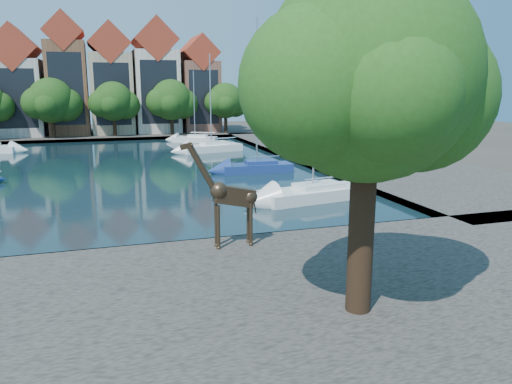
# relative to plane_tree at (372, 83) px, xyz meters

# --- Properties ---
(ground) EXTENTS (160.00, 160.00, 0.00)m
(ground) POSITION_rel_plane_tree_xyz_m (-7.62, 9.01, -7.67)
(ground) COLOR #38332B
(ground) RESTS_ON ground
(water_basin) EXTENTS (38.00, 50.00, 0.08)m
(water_basin) POSITION_rel_plane_tree_xyz_m (-7.62, 33.01, -7.63)
(water_basin) COLOR black
(water_basin) RESTS_ON ground
(near_quay) EXTENTS (50.00, 14.00, 0.50)m
(near_quay) POSITION_rel_plane_tree_xyz_m (-7.62, 2.01, -7.42)
(near_quay) COLOR #514D46
(near_quay) RESTS_ON ground
(far_quay) EXTENTS (60.00, 16.00, 0.50)m
(far_quay) POSITION_rel_plane_tree_xyz_m (-7.62, 65.01, -7.42)
(far_quay) COLOR #514D46
(far_quay) RESTS_ON ground
(right_quay) EXTENTS (14.00, 52.00, 0.50)m
(right_quay) POSITION_rel_plane_tree_xyz_m (17.38, 33.01, -7.42)
(right_quay) COLOR #514D46
(right_quay) RESTS_ON ground
(plane_tree) EXTENTS (8.32, 6.40, 10.62)m
(plane_tree) POSITION_rel_plane_tree_xyz_m (0.00, 0.00, 0.00)
(plane_tree) COLOR #332114
(plane_tree) RESTS_ON near_quay
(townhouse_west_inner) EXTENTS (6.43, 9.18, 15.15)m
(townhouse_west_inner) POSITION_rel_plane_tree_xyz_m (-18.12, 64.99, -0.32)
(townhouse_west_inner) COLOR beige
(townhouse_west_inner) RESTS_ON far_quay
(townhouse_center) EXTENTS (5.44, 9.18, 16.93)m
(townhouse_center) POSITION_rel_plane_tree_xyz_m (-11.62, 64.99, 0.69)
(townhouse_center) COLOR brown
(townhouse_center) RESTS_ON far_quay
(townhouse_east_inner) EXTENTS (5.94, 9.18, 15.79)m
(townhouse_east_inner) POSITION_rel_plane_tree_xyz_m (-5.62, 64.99, 0.06)
(townhouse_east_inner) COLOR tan
(townhouse_east_inner) RESTS_ON far_quay
(townhouse_east_mid) EXTENTS (6.43, 9.18, 16.65)m
(townhouse_east_mid) POSITION_rel_plane_tree_xyz_m (0.88, 64.99, 0.43)
(townhouse_east_mid) COLOR beige
(townhouse_east_mid) RESTS_ON far_quay
(townhouse_east_end) EXTENTS (5.44, 9.18, 14.43)m
(townhouse_east_end) POSITION_rel_plane_tree_xyz_m (7.38, 64.99, -0.56)
(townhouse_east_end) COLOR brown
(townhouse_east_end) RESTS_ON far_quay
(far_tree_mid_west) EXTENTS (7.80, 6.00, 8.00)m
(far_tree_mid_west) POSITION_rel_plane_tree_xyz_m (-13.51, 59.50, -2.38)
(far_tree_mid_west) COLOR #332114
(far_tree_mid_west) RESTS_ON far_quay
(far_tree_mid_east) EXTENTS (7.02, 5.40, 7.52)m
(far_tree_mid_east) POSITION_rel_plane_tree_xyz_m (-5.52, 59.50, -2.54)
(far_tree_mid_east) COLOR #332114
(far_tree_mid_east) RESTS_ON far_quay
(far_tree_east) EXTENTS (7.54, 5.80, 7.84)m
(far_tree_east) POSITION_rel_plane_tree_xyz_m (2.49, 59.50, -2.43)
(far_tree_east) COLOR #332114
(far_tree_east) RESTS_ON far_quay
(far_tree_far_east) EXTENTS (6.76, 5.20, 7.36)m
(far_tree_far_east) POSITION_rel_plane_tree_xyz_m (10.48, 59.50, -2.60)
(far_tree_far_east) COLOR #332114
(far_tree_far_east) RESTS_ON far_quay
(giraffe_statue) EXTENTS (3.31, 0.59, 4.74)m
(giraffe_statue) POSITION_rel_plane_tree_xyz_m (-2.47, 7.50, -4.84)
(giraffe_statue) COLOR #3A2B1D
(giraffe_statue) RESTS_ON near_quay
(sailboat_right_a) EXTENTS (7.56, 3.74, 10.10)m
(sailboat_right_a) POSITION_rel_plane_tree_xyz_m (5.56, 16.47, -7.01)
(sailboat_right_a) COLOR silver
(sailboat_right_a) RESTS_ON water_basin
(sailboat_right_b) EXTENTS (6.19, 2.27, 12.95)m
(sailboat_right_b) POSITION_rel_plane_tree_xyz_m (5.27, 27.91, -7.00)
(sailboat_right_b) COLOR navy
(sailboat_right_b) RESTS_ON water_basin
(sailboat_right_c) EXTENTS (7.26, 3.92, 10.83)m
(sailboat_right_c) POSITION_rel_plane_tree_xyz_m (4.38, 42.36, -6.98)
(sailboat_right_c) COLOR white
(sailboat_right_c) RESTS_ON water_basin
(sailboat_right_d) EXTENTS (6.06, 4.18, 9.24)m
(sailboat_right_d) POSITION_rel_plane_tree_xyz_m (4.38, 52.42, -7.05)
(sailboat_right_d) COLOR white
(sailboat_right_d) RESTS_ON water_basin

